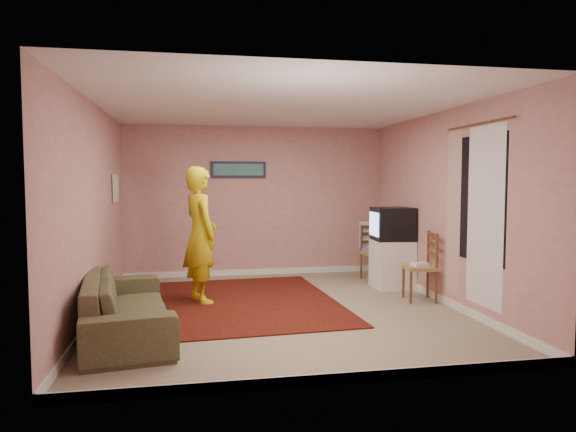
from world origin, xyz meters
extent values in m
plane|color=gray|center=(0.00, 0.00, 0.00)|extent=(5.00, 5.00, 0.00)
cube|color=tan|center=(0.00, 2.50, 1.30)|extent=(4.50, 0.02, 2.60)
cube|color=tan|center=(0.00, -2.50, 1.30)|extent=(4.50, 0.02, 2.60)
cube|color=tan|center=(-2.25, 0.00, 1.30)|extent=(0.02, 5.00, 2.60)
cube|color=tan|center=(2.25, 0.00, 1.30)|extent=(0.02, 5.00, 2.60)
cube|color=silver|center=(0.00, 0.00, 2.60)|extent=(4.50, 5.00, 0.02)
cube|color=silver|center=(0.00, 2.49, 0.05)|extent=(4.50, 0.02, 0.10)
cube|color=silver|center=(0.00, -2.49, 0.05)|extent=(4.50, 0.02, 0.10)
cube|color=silver|center=(-2.24, 0.00, 0.05)|extent=(0.02, 5.00, 0.10)
cube|color=silver|center=(2.24, 0.00, 0.05)|extent=(0.02, 5.00, 0.10)
cube|color=black|center=(2.24, -0.90, 1.45)|extent=(0.01, 1.10, 1.50)
cube|color=white|center=(2.23, -1.05, 1.25)|extent=(0.01, 0.75, 2.10)
cube|color=beige|center=(2.21, -0.35, 1.25)|extent=(0.01, 0.35, 2.10)
cylinder|color=brown|center=(2.20, -0.90, 2.32)|extent=(0.02, 1.40, 0.02)
cube|color=#131734|center=(-0.30, 2.47, 1.85)|extent=(0.95, 0.03, 0.28)
cube|color=#2B5577|center=(-0.30, 2.45, 1.85)|extent=(0.86, 0.01, 0.20)
cube|color=beige|center=(-2.22, 1.60, 1.55)|extent=(0.03, 0.38, 0.42)
cube|color=silver|center=(-2.20, 1.60, 1.55)|extent=(0.01, 0.30, 0.34)
cube|color=black|center=(-0.45, 0.47, 0.01)|extent=(2.72, 3.31, 0.02)
cube|color=white|center=(1.95, 1.03, 0.37)|extent=(0.58, 0.53, 0.74)
cube|color=black|center=(1.95, 1.03, 0.99)|extent=(0.61, 0.56, 0.51)
cube|color=#8CB2F2|center=(1.65, 1.04, 0.99)|extent=(0.04, 0.42, 0.36)
cube|color=tan|center=(1.92, 1.69, 0.44)|extent=(0.49, 0.47, 0.05)
cube|color=brown|center=(1.92, 1.69, 0.68)|extent=(0.41, 0.13, 0.47)
cube|color=#B9B9BE|center=(1.92, 1.69, 0.50)|extent=(0.42, 0.34, 0.06)
cube|color=#8AAEE2|center=(1.92, 1.88, 0.74)|extent=(0.43, 0.05, 0.45)
cube|color=tan|center=(2.00, 0.15, 0.46)|extent=(0.46, 0.48, 0.05)
cube|color=brown|center=(2.00, 0.15, 0.71)|extent=(0.10, 0.43, 0.49)
cube|color=white|center=(2.00, 0.15, 0.51)|extent=(0.23, 0.18, 0.04)
imported|color=brown|center=(-1.80, -0.76, 0.32)|extent=(1.18, 2.31, 0.64)
imported|color=gold|center=(-0.99, 0.59, 0.93)|extent=(0.66, 0.79, 1.85)
camera|label=1|loc=(-1.07, -6.43, 1.67)|focal=32.00mm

